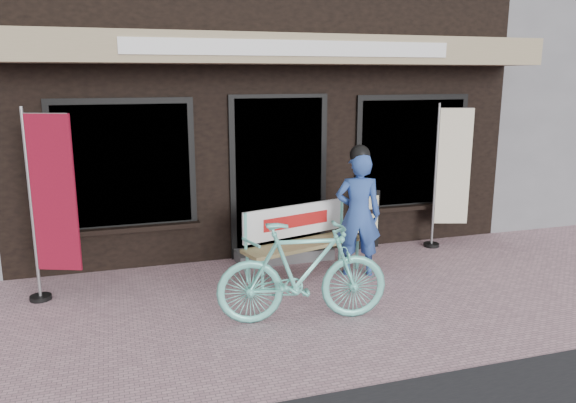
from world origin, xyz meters
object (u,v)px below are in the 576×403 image
object	(u,v)px
nobori_cream	(450,174)
menu_stand	(366,219)
bench	(300,235)
person	(358,212)
bicycle	(303,272)
nobori_red	(50,204)

from	to	relation	value
nobori_cream	menu_stand	distance (m)	1.35
bench	person	size ratio (longest dim) A/B	1.01
person	nobori_cream	bearing A→B (deg)	39.62
bicycle	nobori_red	xyz separation A→B (m)	(-2.41, 1.30, 0.58)
bench	nobori_red	xyz separation A→B (m)	(-2.83, -0.03, 0.59)
nobori_red	nobori_cream	size ratio (longest dim) A/B	1.03
nobori_red	nobori_cream	bearing A→B (deg)	26.60
bicycle	menu_stand	distance (m)	2.64
bench	nobori_cream	world-z (taller)	nobori_cream
nobori_red	menu_stand	world-z (taller)	nobori_red
bench	nobori_cream	bearing A→B (deg)	-5.48
bench	person	distance (m)	0.77
bicycle	menu_stand	world-z (taller)	bicycle
person	menu_stand	world-z (taller)	person
bench	person	world-z (taller)	person
bench	nobori_red	bearing A→B (deg)	164.68
nobori_red	bicycle	bearing A→B (deg)	-6.91
nobori_red	nobori_cream	xyz separation A→B (m)	(5.22, 0.47, -0.03)
person	bicycle	world-z (taller)	person
bicycle	menu_stand	size ratio (longest dim) A/B	2.05
nobori_red	bench	bearing A→B (deg)	22.06
nobori_red	nobori_cream	distance (m)	5.24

